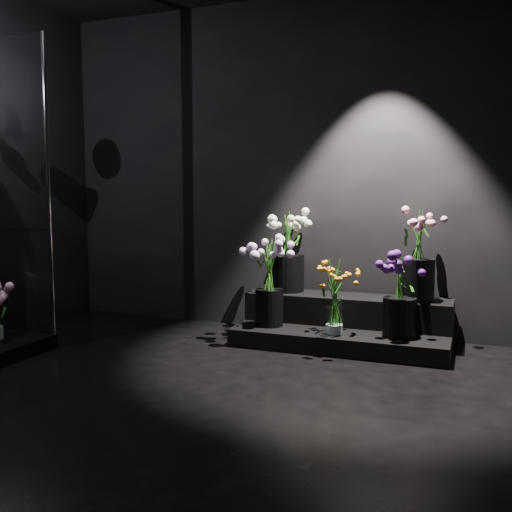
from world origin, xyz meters
The scene contains 8 objects.
floor centered at (0.00, 0.00, 0.00)m, with size 4.00×4.00×0.00m, color black.
wall_back centered at (0.00, 2.00, 1.40)m, with size 4.00×4.00×0.00m, color black.
display_riser centered at (0.67, 1.68, 0.15)m, with size 1.62×0.72×0.36m.
bouquet_orange_bells centered at (0.65, 1.39, 0.42)m, with size 0.35×0.35×0.56m.
bouquet_lilac centered at (0.11, 1.48, 0.54)m, with size 0.40×0.40×0.69m.
bouquet_purple centered at (1.11, 1.49, 0.48)m, with size 0.44×0.44×0.60m.
bouquet_cream_roses centered at (0.15, 1.81, 0.73)m, with size 0.42×0.42×0.67m.
bouquet_pink_roses centered at (1.21, 1.75, 0.75)m, with size 0.37×0.37×0.69m.
Camera 1 is at (1.60, -2.67, 1.16)m, focal length 40.00 mm.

